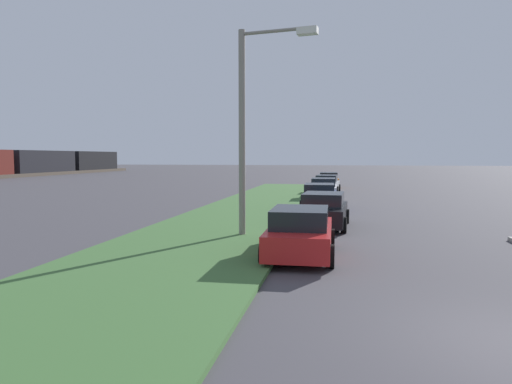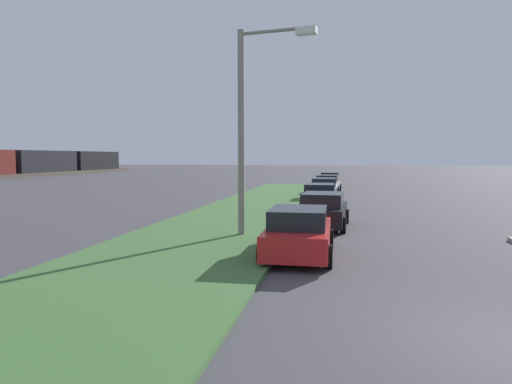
% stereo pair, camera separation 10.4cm
% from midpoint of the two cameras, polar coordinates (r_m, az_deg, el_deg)
% --- Properties ---
extents(grass_median, '(60.00, 6.00, 0.12)m').
position_cam_midpoint_polar(grass_median, '(18.45, -4.89, -4.72)').
color(grass_median, '#3D6633').
rests_on(grass_median, ground).
extents(parked_car_red, '(4.32, 2.06, 1.47)m').
position_cam_midpoint_polar(parked_car_red, '(13.84, 5.28, -5.04)').
color(parked_car_red, red).
rests_on(parked_car_red, ground).
extents(parked_car_black, '(4.39, 2.19, 1.47)m').
position_cam_midpoint_polar(parked_car_black, '(19.61, 8.19, -2.27)').
color(parked_car_black, black).
rests_on(parked_car_black, ground).
extents(parked_car_blue, '(4.34, 2.10, 1.47)m').
position_cam_midpoint_polar(parked_car_blue, '(26.03, 7.71, -0.62)').
color(parked_car_blue, '#23389E').
rests_on(parked_car_blue, ground).
extents(parked_car_white, '(4.32, 2.06, 1.47)m').
position_cam_midpoint_polar(parked_car_white, '(32.78, 8.24, 0.40)').
color(parked_car_white, silver).
rests_on(parked_car_white, ground).
extents(parked_car_silver, '(4.40, 2.21, 1.47)m').
position_cam_midpoint_polar(parked_car_silver, '(38.17, 8.67, 0.96)').
color(parked_car_silver, '#B2B5BA').
rests_on(parked_car_silver, ground).
extents(parked_car_orange, '(4.39, 2.20, 1.47)m').
position_cam_midpoint_polar(parked_car_orange, '(44.48, 8.85, 1.44)').
color(parked_car_orange, orange).
rests_on(parked_car_orange, ground).
extents(streetlight, '(0.73, 2.86, 7.50)m').
position_cam_midpoint_polar(streetlight, '(16.84, -0.78, 9.20)').
color(streetlight, gray).
rests_on(streetlight, ground).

